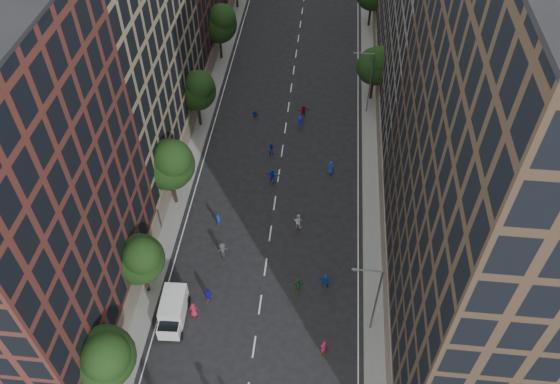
{
  "coord_description": "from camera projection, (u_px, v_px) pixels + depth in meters",
  "views": [
    {
      "loc": [
        4.76,
        -14.97,
        45.84
      ],
      "look_at": [
        0.62,
        26.89,
        2.0
      ],
      "focal_mm": 35.0,
      "sensor_mm": 36.0,
      "label": 1
    }
  ],
  "objects": [
    {
      "name": "skater_16",
      "position": [
        255.0,
        115.0,
        72.19
      ],
      "size": [
        0.94,
        0.44,
        1.57
      ],
      "primitive_type": "imported",
      "rotation": [
        0.0,
        0.0,
        3.2
      ],
      "color": "#13349C",
      "rests_on": "ground"
    },
    {
      "name": "sidewalk_right",
      "position": [
        376.0,
        101.0,
        75.57
      ],
      "size": [
        4.0,
        105.0,
        0.15
      ],
      "primitive_type": "cube",
      "color": "slate",
      "rests_on": "ground"
    },
    {
      "name": "skater_6",
      "position": [
        194.0,
        310.0,
        51.56
      ],
      "size": [
        0.96,
        0.7,
        1.8
      ],
      "primitive_type": "imported",
      "rotation": [
        0.0,
        0.0,
        3.3
      ],
      "color": "maroon",
      "rests_on": "ground"
    },
    {
      "name": "bldg_right_b",
      "position": [
        459.0,
        4.0,
        60.83
      ],
      "size": [
        14.0,
        28.0,
        33.0
      ],
      "primitive_type": "cube",
      "color": "#6C6359",
      "rests_on": "ground"
    },
    {
      "name": "skater_8",
      "position": [
        298.0,
        221.0,
        59.17
      ],
      "size": [
        1.1,
        0.97,
        1.9
      ],
      "primitive_type": "imported",
      "rotation": [
        0.0,
        0.0,
        2.83
      ],
      "color": "silver",
      "rests_on": "ground"
    },
    {
      "name": "skater_12",
      "position": [
        331.0,
        168.0,
        65.13
      ],
      "size": [
        0.94,
        0.75,
        1.7
      ],
      "primitive_type": "imported",
      "rotation": [
        0.0,
        0.0,
        2.86
      ],
      "color": "blue",
      "rests_on": "ground"
    },
    {
      "name": "skater_14",
      "position": [
        271.0,
        149.0,
        67.48
      ],
      "size": [
        0.9,
        0.77,
        1.63
      ],
      "primitive_type": "imported",
      "rotation": [
        0.0,
        0.0,
        3.35
      ],
      "color": "#1430A5",
      "rests_on": "ground"
    },
    {
      "name": "tree_left_3",
      "position": [
        197.0,
        89.0,
        67.73
      ],
      "size": [
        5.0,
        5.0,
        8.58
      ],
      "color": "black",
      "rests_on": "ground"
    },
    {
      "name": "bldg_right_a",
      "position": [
        514.0,
        175.0,
        39.77
      ],
      "size": [
        14.0,
        30.0,
        36.0
      ],
      "primitive_type": "cube",
      "color": "#413123",
      "rests_on": "ground"
    },
    {
      "name": "sidewalk_left",
      "position": [
        206.0,
        91.0,
        77.21
      ],
      "size": [
        4.0,
        105.0,
        0.15
      ],
      "primitive_type": "cube",
      "color": "slate",
      "rests_on": "ground"
    },
    {
      "name": "skater_9",
      "position": [
        222.0,
        250.0,
        56.52
      ],
      "size": [
        1.35,
        1.1,
        1.81
      ],
      "primitive_type": "imported",
      "rotation": [
        0.0,
        0.0,
        3.57
      ],
      "color": "#37373C",
      "rests_on": "ground"
    },
    {
      "name": "skater_13",
      "position": [
        218.0,
        220.0,
        59.51
      ],
      "size": [
        0.63,
        0.45,
        1.6
      ],
      "primitive_type": "imported",
      "rotation": [
        0.0,
        0.0,
        3.02
      ],
      "color": "#13319E",
      "rests_on": "ground"
    },
    {
      "name": "tree_left_2",
      "position": [
        170.0,
        163.0,
        57.68
      ],
      "size": [
        5.6,
        5.6,
        9.45
      ],
      "color": "black",
      "rests_on": "ground"
    },
    {
      "name": "tree_left_1",
      "position": [
        140.0,
        258.0,
        50.01
      ],
      "size": [
        4.8,
        4.8,
        8.21
      ],
      "color": "black",
      "rests_on": "ground"
    },
    {
      "name": "skater_4",
      "position": [
        208.0,
        295.0,
        52.74
      ],
      "size": [
        1.13,
        0.72,
        1.78
      ],
      "primitive_type": "imported",
      "rotation": [
        0.0,
        0.0,
        2.85
      ],
      "color": "#1A16B2",
      "rests_on": "ground"
    },
    {
      "name": "tree_left_4",
      "position": [
        220.0,
        23.0,
        78.54
      ],
      "size": [
        5.4,
        5.4,
        9.08
      ],
      "color": "black",
      "rests_on": "ground"
    },
    {
      "name": "cargo_van",
      "position": [
        173.0,
        311.0,
        50.97
      ],
      "size": [
        2.46,
        4.94,
        2.58
      ],
      "rotation": [
        0.0,
        0.0,
        0.04
      ],
      "color": "white",
      "rests_on": "ground"
    },
    {
      "name": "skater_15",
      "position": [
        300.0,
        122.0,
        70.94
      ],
      "size": [
        1.24,
        0.76,
        1.85
      ],
      "primitive_type": "imported",
      "rotation": [
        0.0,
        0.0,
        3.08
      ],
      "color": "#151DB0",
      "rests_on": "ground"
    },
    {
      "name": "skater_17",
      "position": [
        303.0,
        111.0,
        72.63
      ],
      "size": [
        1.72,
        0.91,
        1.77
      ],
      "primitive_type": "imported",
      "rotation": [
        0.0,
        0.0,
        3.39
      ],
      "color": "maroon",
      "rests_on": "ground"
    },
    {
      "name": "bldg_left_b",
      "position": [
        101.0,
        23.0,
        56.86
      ],
      "size": [
        14.0,
        26.0,
        34.0
      ],
      "primitive_type": "cube",
      "color": "#867557",
      "rests_on": "ground"
    },
    {
      "name": "skater_5",
      "position": [
        326.0,
        281.0,
        53.88
      ],
      "size": [
        1.69,
        0.8,
        1.75
      ],
      "primitive_type": "imported",
      "rotation": [
        0.0,
        0.0,
        2.96
      ],
      "color": "blue",
      "rests_on": "ground"
    },
    {
      "name": "skater_11",
      "position": [
        272.0,
        176.0,
        64.03
      ],
      "size": [
        1.82,
        0.87,
        1.89
      ],
      "primitive_type": "imported",
      "rotation": [
        0.0,
        0.0,
        2.96
      ],
      "color": "#1737BD",
      "rests_on": "ground"
    },
    {
      "name": "tree_right_a",
      "position": [
        377.0,
        65.0,
        71.85
      ],
      "size": [
        5.0,
        5.0,
        8.39
      ],
      "color": "black",
      "rests_on": "ground"
    },
    {
      "name": "streetlamp_near",
      "position": [
        374.0,
        297.0,
        47.55
      ],
      "size": [
        2.64,
        0.22,
        9.06
      ],
      "color": "#595B60",
      "rests_on": "ground"
    },
    {
      "name": "tree_left_0",
      "position": [
        104.0,
        357.0,
        42.82
      ],
      "size": [
        5.2,
        5.2,
        8.83
      ],
      "color": "black",
      "rests_on": "ground"
    },
    {
      "name": "bldg_left_a",
      "position": [
        5.0,
        205.0,
        41.76
      ],
      "size": [
        14.0,
        22.0,
        30.0
      ],
      "primitive_type": "cube",
      "color": "#50241E",
      "rests_on": "ground"
    },
    {
      "name": "skater_10",
      "position": [
        298.0,
        286.0,
        53.44
      ],
      "size": [
        1.08,
        0.46,
        1.83
      ],
      "primitive_type": "imported",
      "rotation": [
        0.0,
        0.0,
        3.16
      ],
      "color": "#206B36",
      "rests_on": "ground"
    },
    {
      "name": "ground",
      "position": [
        285.0,
        130.0,
        71.27
      ],
      "size": [
        240.0,
        240.0,
        0.0
      ],
      "primitive_type": "plane",
      "color": "black",
      "rests_on": "ground"
    },
    {
      "name": "skater_7",
      "position": [
        324.0,
        348.0,
        48.82
      ],
      "size": [
        0.82,
        0.7,
        1.9
      ],
      "primitive_type": "imported",
      "rotation": [
        0.0,
        0.0,
        3.56
      ],
      "color": "maroon",
      "rests_on": "ground"
    },
    {
      "name": "streetlamp_far",
      "position": [
        369.0,
        80.0,
        70.28
      ],
      "size": [
        2.64,
        0.22,
        9.06
      ],
      "color": "#595B60",
      "rests_on": "ground"
    }
  ]
}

